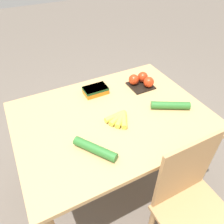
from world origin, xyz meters
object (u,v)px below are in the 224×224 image
object	(u,v)px
chair	(192,208)
cucumber_near	(95,149)
tomato_pack	(142,81)
carrot_bag	(95,90)
banana_bunch	(119,118)
cucumber_far	(170,105)

from	to	relation	value
chair	cucumber_near	distance (m)	0.66
tomato_pack	carrot_bag	distance (m)	0.37
cucumber_near	chair	bearing A→B (deg)	134.67
banana_bunch	chair	bearing A→B (deg)	106.03
carrot_bag	cucumber_far	xyz separation A→B (m)	(-0.38, 0.40, -0.00)
banana_bunch	cucumber_far	xyz separation A→B (m)	(-0.37, 0.05, 0.01)
chair	banana_bunch	size ratio (longest dim) A/B	5.88
tomato_pack	carrot_bag	bearing A→B (deg)	-10.03
carrot_bag	cucumber_far	distance (m)	0.55
carrot_bag	cucumber_near	distance (m)	0.56
chair	cucumber_far	world-z (taller)	chair
cucumber_near	cucumber_far	size ratio (longest dim) A/B	0.97
carrot_bag	tomato_pack	bearing A→B (deg)	169.97
chair	banana_bunch	bearing A→B (deg)	105.83
banana_bunch	tomato_pack	size ratio (longest dim) A/B	0.91
chair	tomato_pack	world-z (taller)	chair
cucumber_near	banana_bunch	bearing A→B (deg)	-145.77
chair	tomato_pack	xyz separation A→B (m)	(-0.18, -0.86, 0.32)
cucumber_far	tomato_pack	bearing A→B (deg)	-86.59
tomato_pack	carrot_bag	world-z (taller)	tomato_pack
cucumber_far	banana_bunch	bearing A→B (deg)	-7.95
carrot_bag	cucumber_near	xyz separation A→B (m)	(0.23, 0.51, -0.00)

